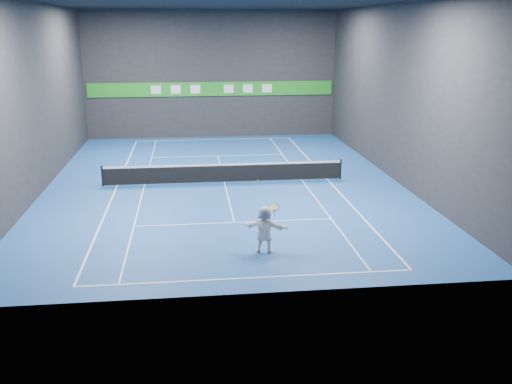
{
  "coord_description": "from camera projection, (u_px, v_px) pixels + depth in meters",
  "views": [
    {
      "loc": [
        -1.74,
        -28.71,
        7.81
      ],
      "look_at": [
        0.82,
        -7.12,
        1.5
      ],
      "focal_mm": 40.0,
      "sensor_mm": 36.0,
      "label": 1
    }
  ],
  "objects": [
    {
      "name": "sideline_singles_left",
      "position": [
        145.0,
        185.0,
        29.29
      ],
      "size": [
        0.06,
        23.78,
        0.01
      ],
      "primitive_type": "cube",
      "color": "white",
      "rests_on": "ground"
    },
    {
      "name": "baseline_near",
      "position": [
        248.0,
        278.0,
        18.42
      ],
      "size": [
        10.98,
        0.08,
        0.01
      ],
      "primitive_type": "cube",
      "color": "white",
      "rests_on": "ground"
    },
    {
      "name": "tennis_net",
      "position": [
        224.0,
        172.0,
        29.61
      ],
      "size": [
        12.5,
        0.1,
        1.07
      ],
      "color": "black",
      "rests_on": "ground"
    },
    {
      "name": "player",
      "position": [
        265.0,
        229.0,
        20.32
      ],
      "size": [
        1.69,
        1.04,
        1.74
      ],
      "primitive_type": "imported",
      "rotation": [
        0.0,
        0.0,
        2.78
      ],
      "color": "white",
      "rests_on": "ground"
    },
    {
      "name": "wall_left",
      "position": [
        37.0,
        98.0,
        27.49
      ],
      "size": [
        0.1,
        26.0,
        9.0
      ],
      "primitive_type": "cube",
      "color": "#252528",
      "rests_on": "ground"
    },
    {
      "name": "service_line_near",
      "position": [
        234.0,
        222.0,
        23.65
      ],
      "size": [
        8.23,
        0.06,
        0.01
      ],
      "primitive_type": "cube",
      "color": "white",
      "rests_on": "ground"
    },
    {
      "name": "tennis_ball",
      "position": [
        258.0,
        181.0,
        19.75
      ],
      "size": [
        0.07,
        0.07,
        0.07
      ],
      "primitive_type": "sphere",
      "color": "yellow",
      "rests_on": "player"
    },
    {
      "name": "center_service_line",
      "position": [
        224.0,
        182.0,
        29.76
      ],
      "size": [
        0.06,
        12.8,
        0.01
      ],
      "primitive_type": "cube",
      "color": "white",
      "rests_on": "ground"
    },
    {
      "name": "sideline_singles_right",
      "position": [
        302.0,
        180.0,
        30.22
      ],
      "size": [
        0.06,
        23.78,
        0.01
      ],
      "primitive_type": "cube",
      "color": "white",
      "rests_on": "ground"
    },
    {
      "name": "ceiling",
      "position": [
        221.0,
        1.0,
        27.25
      ],
      "size": [
        26.0,
        26.0,
        0.0
      ],
      "primitive_type": "plane",
      "color": "black",
      "rests_on": "ground"
    },
    {
      "name": "sideline_doubles_right",
      "position": [
        327.0,
        179.0,
        30.38
      ],
      "size": [
        0.08,
        23.78,
        0.01
      ],
      "primitive_type": "cube",
      "color": "white",
      "rests_on": "ground"
    },
    {
      "name": "wall_back",
      "position": [
        212.0,
        75.0,
        40.9
      ],
      "size": [
        18.0,
        0.1,
        9.0
      ],
      "primitive_type": "cube",
      "color": "#252528",
      "rests_on": "ground"
    },
    {
      "name": "sideline_doubles_left",
      "position": [
        117.0,
        186.0,
        29.14
      ],
      "size": [
        0.08,
        23.78,
        0.01
      ],
      "primitive_type": "cube",
      "color": "white",
      "rests_on": "ground"
    },
    {
      "name": "baseline_far",
      "position": [
        214.0,
        139.0,
        41.1
      ],
      "size": [
        10.98,
        0.08,
        0.01
      ],
      "primitive_type": "cube",
      "color": "white",
      "rests_on": "ground"
    },
    {
      "name": "tennis_racket",
      "position": [
        276.0,
        208.0,
        20.2
      ],
      "size": [
        0.48,
        0.37,
        0.48
      ],
      "color": "#B71315",
      "rests_on": "player"
    },
    {
      "name": "ground",
      "position": [
        224.0,
        182.0,
        29.76
      ],
      "size": [
        26.0,
        26.0,
        0.0
      ],
      "primitive_type": "plane",
      "color": "#1B4A95",
      "rests_on": "ground"
    },
    {
      "name": "wall_front",
      "position": [
        252.0,
        149.0,
        16.11
      ],
      "size": [
        18.0,
        0.1,
        9.0
      ],
      "primitive_type": "cube",
      "color": "#252528",
      "rests_on": "ground"
    },
    {
      "name": "sponsor_banner",
      "position": [
        212.0,
        89.0,
        41.12
      ],
      "size": [
        17.64,
        0.11,
        1.0
      ],
      "color": "#209422",
      "rests_on": "wall_back"
    },
    {
      "name": "service_line_far",
      "position": [
        218.0,
        156.0,
        35.86
      ],
      "size": [
        8.23,
        0.06,
        0.01
      ],
      "primitive_type": "cube",
      "color": "white",
      "rests_on": "ground"
    },
    {
      "name": "wall_right",
      "position": [
        396.0,
        93.0,
        29.52
      ],
      "size": [
        0.1,
        26.0,
        9.0
      ],
      "primitive_type": "cube",
      "color": "#252528",
      "rests_on": "ground"
    }
  ]
}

